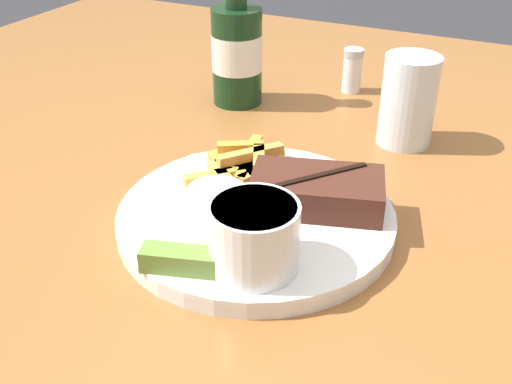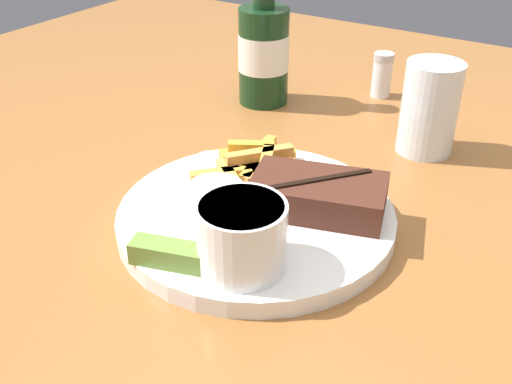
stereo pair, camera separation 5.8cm
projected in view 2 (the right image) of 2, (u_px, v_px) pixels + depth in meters
name	position (u px, v px, depth m)	size (l,w,h in m)	color
dining_table	(256.00, 273.00, 0.63)	(1.52, 1.45, 0.78)	#935B2D
dinner_plate	(256.00, 217.00, 0.59)	(0.27, 0.27, 0.02)	white
steak_portion	(318.00, 195.00, 0.58)	(0.14, 0.11, 0.03)	#472319
fries_pile	(258.00, 164.00, 0.65)	(0.12, 0.13, 0.02)	gold
coleslaw_cup	(242.00, 233.00, 0.50)	(0.08, 0.08, 0.06)	white
dipping_sauce_cup	(216.00, 198.00, 0.58)	(0.06, 0.06, 0.03)	silver
pickle_spear	(173.00, 255.00, 0.51)	(0.08, 0.04, 0.02)	olive
fork_utensil	(226.00, 176.00, 0.64)	(0.12, 0.08, 0.00)	#B7B7BC
knife_utensil	(283.00, 199.00, 0.60)	(0.10, 0.15, 0.01)	#B7B7BC
beer_bottle	(264.00, 50.00, 0.83)	(0.07, 0.07, 0.22)	#143319
drinking_glass	(430.00, 108.00, 0.71)	(0.07, 0.07, 0.11)	silver
salt_shaker	(382.00, 75.00, 0.87)	(0.03, 0.03, 0.07)	white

